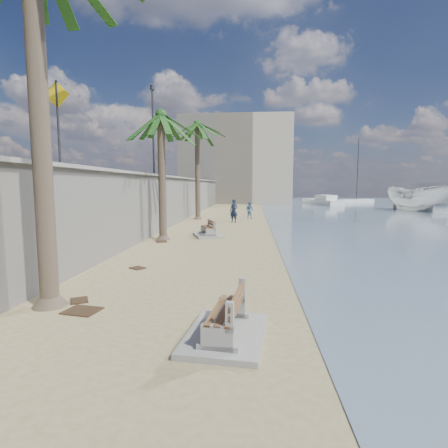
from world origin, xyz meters
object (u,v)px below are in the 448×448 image
object	(u,v)px
palm_mid	(161,116)
person_a	(234,209)
person_b	(250,209)
sailboat_west	(356,201)
yacht_far	(322,202)
bench_far	(208,230)
boat_cruiser	(420,197)
yacht_near	(434,207)
palm_back	(197,125)
bench_near	(226,318)

from	to	relation	value
palm_mid	person_a	bearing A→B (deg)	69.48
palm_mid	person_b	bearing A→B (deg)	69.47
palm_mid	sailboat_west	distance (m)	48.09
palm_mid	yacht_far	distance (m)	39.30
bench_far	boat_cruiser	distance (m)	30.70
bench_far	yacht_near	world-z (taller)	yacht_near
yacht_near	yacht_far	distance (m)	15.34
palm_back	yacht_far	xyz separation A→B (m)	(15.34, 24.02, -7.66)
person_a	bench_near	bearing A→B (deg)	-61.59
bench_far	boat_cruiser	world-z (taller)	boat_cruiser
bench_far	yacht_near	bearing A→B (deg)	44.19
bench_far	person_a	bearing A→B (deg)	81.79
yacht_near	bench_far	bearing A→B (deg)	145.83
bench_far	palm_mid	xyz separation A→B (m)	(-2.28, -1.41, 6.16)
palm_back	person_a	xyz separation A→B (m)	(3.26, -2.55, -6.95)
palm_mid	person_a	size ratio (longest dim) A/B	3.57
bench_near	yacht_near	size ratio (longest dim) A/B	0.22
person_a	boat_cruiser	distance (m)	24.94
boat_cruiser	palm_back	bearing A→B (deg)	-175.97
bench_near	palm_mid	world-z (taller)	palm_mid
bench_far	palm_back	bearing A→B (deg)	102.03
palm_mid	palm_back	world-z (taller)	palm_back
palm_mid	bench_near	bearing A→B (deg)	-70.19
boat_cruiser	bench_near	bearing A→B (deg)	-141.06
yacht_near	sailboat_west	size ratio (longest dim) A/B	0.94
yacht_far	bench_far	bearing A→B (deg)	139.48
yacht_near	sailboat_west	xyz separation A→B (m)	(-4.06, 17.20, 0.02)
bench_far	person_a	xyz separation A→B (m)	(1.10, 7.62, 0.66)
yacht_near	palm_mid	bearing A→B (deg)	144.92
person_a	person_b	size ratio (longest dim) A/B	1.23
boat_cruiser	palm_mid	bearing A→B (deg)	-157.83
bench_far	sailboat_west	world-z (taller)	sailboat_west
boat_cruiser	yacht_near	distance (m)	3.30
bench_far	boat_cruiser	size ratio (longest dim) A/B	0.63
bench_near	boat_cruiser	size ratio (longest dim) A/B	0.58
palm_mid	person_a	distance (m)	11.10
person_b	yacht_far	distance (m)	25.73
person_b	bench_near	bearing A→B (deg)	120.34
person_b	boat_cruiser	distance (m)	22.19
palm_mid	yacht_near	size ratio (longest dim) A/B	0.73
bench_far	sailboat_west	distance (m)	45.39
person_b	sailboat_west	xyz separation A→B (m)	(17.79, 29.83, -0.49)
palm_mid	palm_back	size ratio (longest dim) A/B	0.83
person_b	palm_mid	bearing A→B (deg)	100.48
palm_back	person_a	world-z (taller)	palm_back
palm_back	yacht_far	world-z (taller)	palm_back
yacht_near	yacht_far	xyz separation A→B (m)	(-10.99, 10.70, 0.00)
bench_near	yacht_near	world-z (taller)	yacht_near
yacht_near	boat_cruiser	bearing A→B (deg)	136.68
yacht_near	yacht_far	world-z (taller)	same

